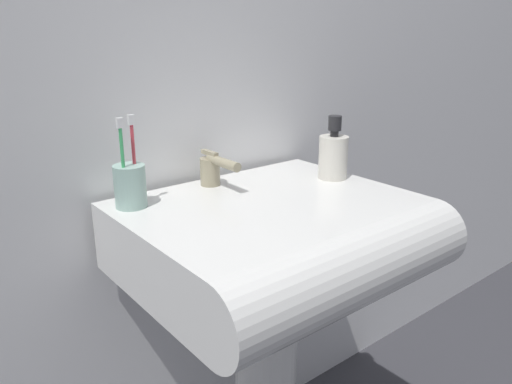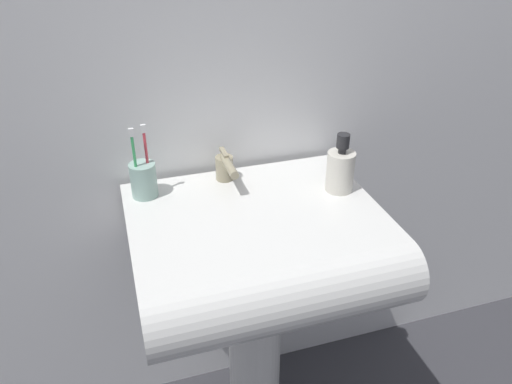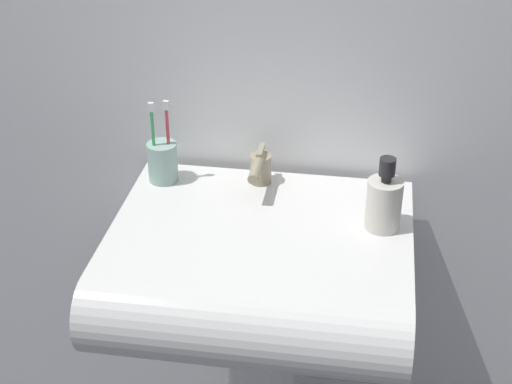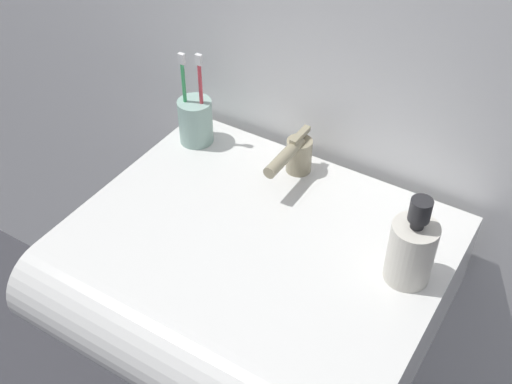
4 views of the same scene
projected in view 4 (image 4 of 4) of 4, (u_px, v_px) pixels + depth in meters
The scene contains 4 objects.
sink_basin at pixel (245, 284), 1.07m from camera, with size 0.60×0.52×0.15m.
faucet at pixel (296, 155), 1.15m from camera, with size 0.05×0.14×0.08m.
toothbrush_cup at pixel (195, 120), 1.22m from camera, with size 0.07×0.07×0.19m.
soap_bottle at pixel (411, 249), 0.95m from camera, with size 0.07×0.07×0.16m.
Camera 4 is at (0.39, -0.65, 1.57)m, focal length 45.00 mm.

